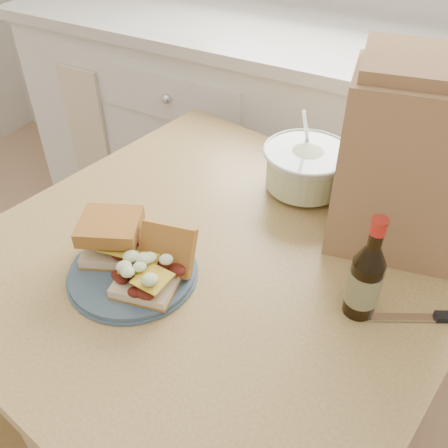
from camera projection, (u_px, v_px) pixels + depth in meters
The scene contains 9 objects.
cabinet_run at pixel (330, 164), 1.87m from camera, with size 2.50×0.64×0.94m.
dining_table at pixel (217, 293), 1.10m from camera, with size 1.08×1.08×0.78m.
plate at pixel (133, 272), 0.98m from camera, with size 0.25×0.25×0.02m, color #42596B.
sandwich_left at pixel (112, 237), 0.98m from camera, with size 0.15×0.14×0.09m.
sandwich_right at pixel (153, 267), 0.93m from camera, with size 0.13×0.17×0.09m.
coleslaw_bowl at pixel (306, 170), 1.17m from camera, with size 0.21×0.21×0.21m.
beer_bottle at pixel (365, 279), 0.86m from camera, with size 0.06×0.06×0.21m.
knife at pixel (443, 317), 0.89m from camera, with size 0.19×0.11×0.01m.
paper_bag at pixel (413, 168), 0.95m from camera, with size 0.28×0.18×0.36m, color #966848.
Camera 1 is at (0.42, 0.12, 1.49)m, focal length 40.00 mm.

